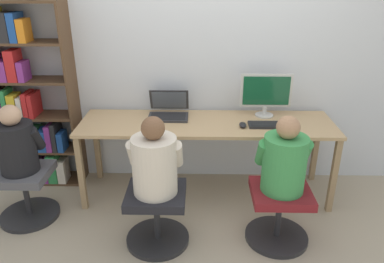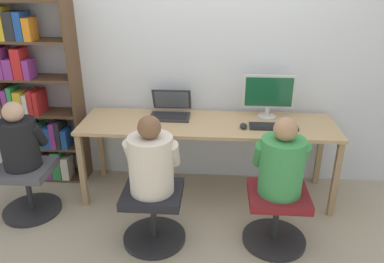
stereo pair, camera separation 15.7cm
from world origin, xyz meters
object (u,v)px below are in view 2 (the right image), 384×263
at_px(keyboard, 273,126).
at_px(bookshelf, 35,105).
at_px(office_chair_side, 28,187).
at_px(person_near_shelf, 19,140).
at_px(person_at_laptop, 151,161).
at_px(desktop_monitor, 268,95).
at_px(laptop, 170,111).
at_px(office_chair_left, 276,214).
at_px(office_chair_right, 153,213).
at_px(person_at_monitor, 282,162).

relative_size(keyboard, bookshelf, 0.23).
height_order(office_chair_side, person_near_shelf, person_near_shelf).
xyz_separation_m(person_at_laptop, bookshelf, (-1.30, 0.91, 0.08)).
relative_size(desktop_monitor, person_at_laptop, 0.78).
relative_size(laptop, person_near_shelf, 0.64).
bearing_deg(person_at_laptop, person_near_shelf, 165.59).
bearing_deg(keyboard, bookshelf, 173.17).
height_order(office_chair_left, bookshelf, bookshelf).
xyz_separation_m(keyboard, office_chair_side, (-2.14, -0.34, -0.50)).
relative_size(office_chair_right, person_near_shelf, 0.87).
height_order(keyboard, person_at_laptop, person_at_laptop).
distance_m(office_chair_right, office_chair_side, 1.20).
relative_size(office_chair_left, bookshelf, 0.28).
xyz_separation_m(laptop, bookshelf, (-1.33, 0.04, 0.01)).
height_order(desktop_monitor, laptop, desktop_monitor).
height_order(desktop_monitor, office_chair_left, desktop_monitor).
bearing_deg(person_at_monitor, person_near_shelf, 173.21).
bearing_deg(laptop, office_chair_left, -41.62).
bearing_deg(office_chair_left, laptop, 138.38).
bearing_deg(office_chair_right, office_chair_side, 165.57).
bearing_deg(person_at_laptop, person_at_monitor, 2.74).
bearing_deg(person_at_laptop, office_chair_left, 2.47).
bearing_deg(office_chair_side, office_chair_left, -6.80).
bearing_deg(desktop_monitor, keyboard, -83.13).
height_order(person_at_monitor, office_chair_side, person_at_monitor).
distance_m(desktop_monitor, person_near_shelf, 2.20).
bearing_deg(person_near_shelf, bookshelf, 102.04).
height_order(office_chair_right, bookshelf, bookshelf).
relative_size(bookshelf, person_near_shelf, 3.07).
relative_size(desktop_monitor, laptop, 1.28).
xyz_separation_m(desktop_monitor, keyboard, (0.03, -0.25, -0.20)).
bearing_deg(bookshelf, person_at_monitor, -20.89).
bearing_deg(office_chair_right, bookshelf, 144.85).
xyz_separation_m(keyboard, person_at_monitor, (-0.01, -0.59, -0.04)).
relative_size(keyboard, person_near_shelf, 0.72).
xyz_separation_m(office_chair_right, bookshelf, (-1.30, 0.91, 0.54)).
distance_m(keyboard, bookshelf, 2.28).
height_order(desktop_monitor, keyboard, desktop_monitor).
bearing_deg(keyboard, laptop, 166.35).
xyz_separation_m(person_at_monitor, bookshelf, (-2.26, 0.86, 0.08)).
xyz_separation_m(keyboard, office_chair_right, (-0.97, -0.64, -0.50)).
bearing_deg(bookshelf, office_chair_right, -35.15).
height_order(person_at_laptop, bookshelf, bookshelf).
relative_size(person_at_monitor, person_at_laptop, 0.99).
height_order(laptop, keyboard, laptop).
height_order(bookshelf, person_near_shelf, bookshelf).
distance_m(office_chair_left, person_at_laptop, 1.07).
distance_m(laptop, person_at_monitor, 1.24).
distance_m(desktop_monitor, office_chair_right, 1.48).
height_order(laptop, person_at_monitor, person_at_monitor).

